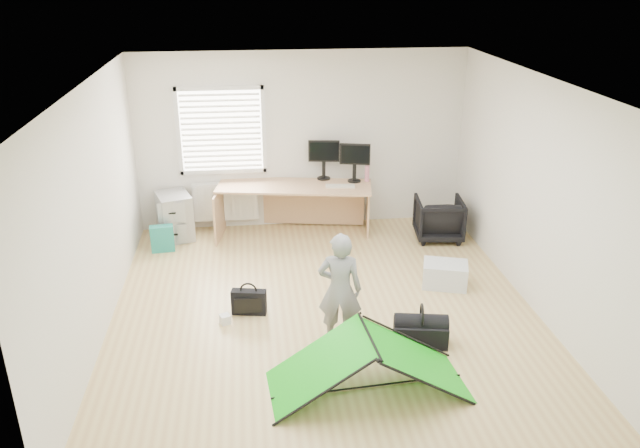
{
  "coord_description": "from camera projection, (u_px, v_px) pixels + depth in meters",
  "views": [
    {
      "loc": [
        -0.82,
        -6.46,
        3.84
      ],
      "look_at": [
        0.0,
        0.4,
        0.95
      ],
      "focal_mm": 35.0,
      "sensor_mm": 36.0,
      "label": 1
    }
  ],
  "objects": [
    {
      "name": "filing_cabinet",
      "position": [
        175.0,
        216.0,
        9.34
      ],
      "size": [
        0.61,
        0.71,
        0.7
      ],
      "primitive_type": "cube",
      "rotation": [
        0.0,
        0.0,
        0.32
      ],
      "color": "#9FA1A4",
      "rests_on": "ground"
    },
    {
      "name": "white_box",
      "position": [
        225.0,
        319.0,
        7.18
      ],
      "size": [
        0.14,
        0.14,
        0.11
      ],
      "primitive_type": "cube",
      "rotation": [
        0.0,
        0.0,
        0.38
      ],
      "color": "silver",
      "rests_on": "ground"
    },
    {
      "name": "laptop_bag",
      "position": [
        249.0,
        302.0,
        7.35
      ],
      "size": [
        0.42,
        0.2,
        0.31
      ],
      "primitive_type": "cube",
      "rotation": [
        0.0,
        0.0,
        -0.19
      ],
      "color": "black",
      "rests_on": "ground"
    },
    {
      "name": "storage_crate",
      "position": [
        445.0,
        274.0,
        8.0
      ],
      "size": [
        0.65,
        0.54,
        0.31
      ],
      "primitive_type": "cube",
      "rotation": [
        0.0,
        0.0,
        -0.3
      ],
      "color": "silver",
      "rests_on": "ground"
    },
    {
      "name": "keyboard",
      "position": [
        340.0,
        186.0,
        9.25
      ],
      "size": [
        0.45,
        0.2,
        0.02
      ],
      "primitive_type": "cube",
      "rotation": [
        0.0,
        0.0,
        -0.12
      ],
      "color": "beige",
      "rests_on": "desk"
    },
    {
      "name": "thermos",
      "position": [
        367.0,
        174.0,
        9.43
      ],
      "size": [
        0.09,
        0.09,
        0.25
      ],
      "primitive_type": "cylinder",
      "rotation": [
        0.0,
        0.0,
        -0.3
      ],
      "color": "#CB7187",
      "rests_on": "desk"
    },
    {
      "name": "duffel_bag",
      "position": [
        420.0,
        333.0,
        6.78
      ],
      "size": [
        0.62,
        0.39,
        0.25
      ],
      "primitive_type": "cube",
      "rotation": [
        0.0,
        0.0,
        -0.18
      ],
      "color": "black",
      "rests_on": "ground"
    },
    {
      "name": "back_wall",
      "position": [
        302.0,
        141.0,
        9.49
      ],
      "size": [
        5.0,
        0.02,
        2.7
      ],
      "primitive_type": "cube",
      "color": "silver",
      "rests_on": "ground"
    },
    {
      "name": "desk",
      "position": [
        295.0,
        210.0,
        9.46
      ],
      "size": [
        2.39,
        1.11,
        0.78
      ],
      "primitive_type": "cube",
      "rotation": [
        0.0,
        0.0,
        -0.17
      ],
      "color": "tan",
      "rests_on": "ground"
    },
    {
      "name": "radiator",
      "position": [
        226.0,
        201.0,
        9.63
      ],
      "size": [
        1.0,
        0.12,
        0.6
      ],
      "primitive_type": "cube",
      "color": "silver",
      "rests_on": "back_wall"
    },
    {
      "name": "monitor_right",
      "position": [
        354.0,
        168.0,
        9.39
      ],
      "size": [
        0.47,
        0.2,
        0.44
      ],
      "primitive_type": "cube",
      "rotation": [
        0.0,
        0.0,
        -0.23
      ],
      "color": "black",
      "rests_on": "desk"
    },
    {
      "name": "person",
      "position": [
        340.0,
        290.0,
        6.61
      ],
      "size": [
        0.53,
        0.41,
        1.3
      ],
      "primitive_type": "imported",
      "rotation": [
        0.0,
        0.0,
        2.92
      ],
      "color": "gray",
      "rests_on": "ground"
    },
    {
      "name": "window",
      "position": [
        221.0,
        131.0,
        9.24
      ],
      "size": [
        1.2,
        0.06,
        1.2
      ],
      "primitive_type": "cube",
      "color": "silver",
      "rests_on": "back_wall"
    },
    {
      "name": "tote_bag",
      "position": [
        162.0,
        239.0,
        8.95
      ],
      "size": [
        0.34,
        0.18,
        0.39
      ],
      "primitive_type": "cube",
      "rotation": [
        0.0,
        0.0,
        0.11
      ],
      "color": "#1D8475",
      "rests_on": "ground"
    },
    {
      "name": "monitor_left",
      "position": [
        324.0,
        165.0,
        9.5
      ],
      "size": [
        0.48,
        0.16,
        0.45
      ],
      "primitive_type": "cube",
      "rotation": [
        0.0,
        0.0,
        -0.13
      ],
      "color": "black",
      "rests_on": "desk"
    },
    {
      "name": "kite",
      "position": [
        369.0,
        362.0,
        5.99
      ],
      "size": [
        1.97,
        0.98,
        0.59
      ],
      "primitive_type": null,
      "rotation": [
        0.0,
        0.0,
        0.07
      ],
      "color": "#11B512",
      "rests_on": "ground"
    },
    {
      "name": "office_chair",
      "position": [
        439.0,
        219.0,
        9.32
      ],
      "size": [
        0.75,
        0.77,
        0.63
      ],
      "primitive_type": "imported",
      "rotation": [
        0.0,
        0.0,
        3.03
      ],
      "color": "black",
      "rests_on": "ground"
    },
    {
      "name": "ground",
      "position": [
        324.0,
        310.0,
        7.49
      ],
      "size": [
        5.5,
        5.5,
        0.0
      ],
      "primitive_type": "plane",
      "color": "tan",
      "rests_on": "ground"
    }
  ]
}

